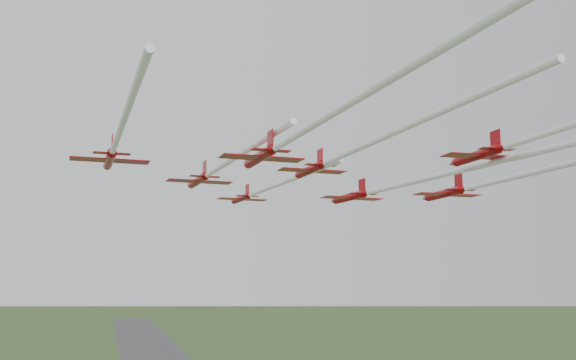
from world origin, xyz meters
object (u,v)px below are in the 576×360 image
object	(u,v)px
jet_row4_left	(318,122)
jet_row2_left	(213,172)
jet_row3_mid	(346,154)
jet_row3_right	(496,181)
jet_row2_right	(407,183)
jet_row3_left	(115,144)
jet_lead	(259,192)

from	to	relation	value
jet_row4_left	jet_row2_left	bearing A→B (deg)	89.94
jet_row3_mid	jet_row3_right	world-z (taller)	jet_row3_mid
jet_row2_right	jet_row3_right	size ratio (longest dim) A/B	1.19
jet_row4_left	jet_row2_right	bearing A→B (deg)	50.59
jet_row2_right	jet_row3_left	xyz separation A→B (m)	(-38.16, -10.92, 0.97)
jet_row2_right	jet_row3_right	distance (m)	11.95
jet_lead	jet_row2_right	distance (m)	23.31
jet_row2_left	jet_lead	bearing A→B (deg)	50.22
jet_row3_mid	jet_row3_right	bearing A→B (deg)	11.24
jet_row3_mid	jet_row3_right	size ratio (longest dim) A/B	0.89
jet_row2_right	jet_lead	bearing A→B (deg)	128.56
jet_row2_left	jet_row3_mid	size ratio (longest dim) A/B	0.89
jet_row3_left	jet_row3_mid	bearing A→B (deg)	-12.44
jet_row2_left	jet_row3_mid	world-z (taller)	jet_row2_left
jet_row2_right	jet_row2_left	bearing A→B (deg)	166.20
jet_lead	jet_row2_left	bearing A→B (deg)	-130.49
jet_row3_right	jet_row4_left	xyz separation A→B (m)	(-31.05, -23.57, -0.17)
jet_row2_left	jet_row2_right	distance (m)	26.03
jet_row2_left	jet_row4_left	xyz separation A→B (m)	(2.34, -35.84, -1.87)
jet_row3_right	jet_row3_mid	bearing A→B (deg)	-166.66
jet_row3_left	jet_row2_right	bearing A→B (deg)	12.81
jet_lead	jet_row4_left	bearing A→B (deg)	-103.72
jet_row2_left	jet_row3_left	world-z (taller)	jet_row2_left
jet_row2_right	jet_row3_left	size ratio (longest dim) A/B	1.46
jet_row3_mid	jet_row4_left	world-z (taller)	jet_row3_mid
jet_lead	jet_row3_left	xyz separation A→B (m)	(-21.50, -27.21, 0.61)
jet_row2_left	jet_row3_right	size ratio (longest dim) A/B	0.79
jet_lead	jet_row2_left	xyz separation A→B (m)	(-9.17, -13.25, 0.58)
jet_row3_left	jet_row3_right	distance (m)	45.78
jet_row3_left	jet_row3_mid	distance (m)	24.17
jet_lead	jet_row3_mid	bearing A→B (deg)	-91.47
jet_row2_left	jet_row4_left	world-z (taller)	jet_row2_left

